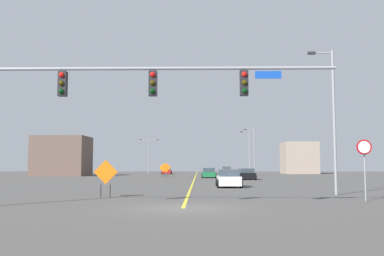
{
  "coord_description": "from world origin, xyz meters",
  "views": [
    {
      "loc": [
        0.69,
        -17.68,
        1.76
      ],
      "look_at": [
        0.05,
        17.75,
        4.84
      ],
      "focal_mm": 40.04,
      "sensor_mm": 36.0,
      "label": 1
    }
  ],
  "objects": [
    {
      "name": "construction_sign_right_lane",
      "position": [
        -4.69,
        45.36,
        1.25
      ],
      "size": [
        1.2,
        0.29,
        1.97
      ],
      "color": "orange",
      "rests_on": "ground"
    },
    {
      "name": "street_lamp_near_right",
      "position": [
        8.71,
        8.12,
        4.77
      ],
      "size": [
        1.57,
        0.24,
        8.75
      ],
      "color": "gray",
      "rests_on": "ground"
    },
    {
      "name": "car_black_distant",
      "position": [
        6.33,
        34.94,
        0.65
      ],
      "size": [
        2.21,
        4.09,
        1.35
      ],
      "color": "black",
      "rests_on": "ground"
    },
    {
      "name": "car_orange_approaching",
      "position": [
        5.91,
        66.18,
        0.67
      ],
      "size": [
        2.11,
        4.24,
        1.47
      ],
      "color": "orange",
      "rests_on": "ground"
    },
    {
      "name": "road_centre_stripe",
      "position": [
        0.0,
        55.94,
        0.0
      ],
      "size": [
        0.16,
        111.87,
        0.01
      ],
      "color": "yellow",
      "rests_on": "ground"
    },
    {
      "name": "roadside_building_west",
      "position": [
        -21.99,
        52.42,
        3.23
      ],
      "size": [
        8.39,
        7.26,
        6.47
      ],
      "color": "brown",
      "rests_on": "ground"
    },
    {
      "name": "street_lamp_near_left",
      "position": [
        -9.52,
        68.11,
        4.26
      ],
      "size": [
        3.89,
        0.24,
        7.03
      ],
      "color": "gray",
      "rests_on": "ground"
    },
    {
      "name": "car_white_mid",
      "position": [
        3.0,
        16.95,
        0.66
      ],
      "size": [
        1.97,
        4.36,
        1.41
      ],
      "color": "white",
      "rests_on": "ground"
    },
    {
      "name": "car_red_passing",
      "position": [
        -5.78,
        66.16,
        0.61
      ],
      "size": [
        2.11,
        3.92,
        1.34
      ],
      "color": "red",
      "rests_on": "ground"
    },
    {
      "name": "construction_sign_median_far",
      "position": [
        -3.76,
        38.69,
        1.33
      ],
      "size": [
        1.31,
        0.06,
        2.09
      ],
      "color": "orange",
      "rests_on": "ground"
    },
    {
      "name": "construction_sign_median_near",
      "position": [
        -4.49,
        5.87,
        1.29
      ],
      "size": [
        1.33,
        0.1,
        2.04
      ],
      "color": "orange",
      "rests_on": "ground"
    },
    {
      "name": "stop_sign",
      "position": [
        8.89,
        3.78,
        2.13
      ],
      "size": [
        0.76,
        0.07,
        3.04
      ],
      "color": "gray",
      "rests_on": "ground"
    },
    {
      "name": "car_green_near",
      "position": [
        1.98,
        42.18,
        0.64
      ],
      "size": [
        2.12,
        4.42,
        1.36
      ],
      "color": "#196B38",
      "rests_on": "ground"
    },
    {
      "name": "street_lamp_mid_right",
      "position": [
        10.05,
        57.01,
        4.47
      ],
      "size": [
        1.83,
        0.24,
        8.12
      ],
      "color": "gray",
      "rests_on": "ground"
    },
    {
      "name": "traffic_signal_assembly",
      "position": [
        -3.14,
        -0.02,
        4.86
      ],
      "size": [
        15.36,
        0.44,
        6.28
      ],
      "color": "gray",
      "rests_on": "ground"
    },
    {
      "name": "roadside_building_east",
      "position": [
        20.87,
        69.7,
        3.19
      ],
      "size": [
        6.61,
        6.69,
        6.37
      ],
      "color": "gray",
      "rests_on": "ground"
    },
    {
      "name": "street_lamp_far_left",
      "position": [
        9.25,
        57.26,
        4.26
      ],
      "size": [
        1.65,
        0.24,
        7.73
      ],
      "color": "gray",
      "rests_on": "ground"
    },
    {
      "name": "ground",
      "position": [
        0.0,
        0.0,
        0.0
      ],
      "size": [
        201.37,
        201.37,
        0.0
      ],
      "primitive_type": "plane",
      "color": "#4C4947"
    }
  ]
}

